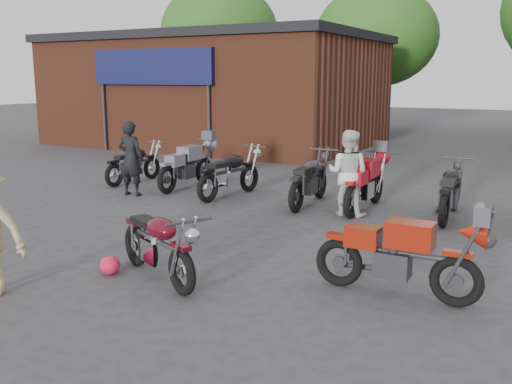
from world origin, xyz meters
The scene contains 15 objects.
ground centered at (0.00, 0.00, 0.00)m, with size 90.00×90.00×0.00m, color #323234.
brick_building centered at (-9.00, 14.00, 2.00)m, with size 12.00×8.00×4.00m, color #5F2C1B.
tree_0 centered at (-14.00, 22.00, 4.10)m, with size 6.56×6.56×8.20m, color #234D14, non-canonical shape.
tree_1 centered at (-5.00, 22.00, 3.70)m, with size 5.92×5.92×7.40m, color #234D14, non-canonical shape.
vintage_motorcycle centered at (-0.87, -0.05, 0.56)m, with size 1.92×0.63×1.12m, color #4C0914, non-canonical shape.
sportbike centered at (2.08, 0.92, 0.58)m, with size 2.00×0.66×1.16m, color #9E1E0D, non-canonical shape.
helmet centered at (-1.59, -0.20, 0.13)m, with size 0.28×0.28×0.26m, color red.
person_dark centered at (-4.92, 4.05, 0.85)m, with size 0.62×0.41×1.70m, color black.
person_light centered at (0.04, 4.65, 0.84)m, with size 0.81×0.63×1.67m, color silver.
row_bike_0 centered at (-5.92, 5.31, 0.54)m, with size 1.87×0.62×1.08m, color black, non-canonical shape.
row_bike_1 centered at (-4.32, 5.37, 0.61)m, with size 2.11×0.70×1.22m, color gray, non-canonical shape.
row_bike_2 centered at (-2.86, 5.02, 0.60)m, with size 2.06×0.68×1.19m, color black, non-canonical shape.
row_bike_3 centered at (-0.97, 5.13, 0.61)m, with size 2.09×0.69×1.21m, color black, non-canonical shape.
row_bike_4 centered at (0.21, 5.24, 0.61)m, with size 2.11×0.70×1.22m, color #B70F1E, non-canonical shape.
row_bike_5 centered at (1.85, 5.35, 0.59)m, with size 2.04×0.67×1.18m, color black, non-canonical shape.
Camera 1 is at (3.79, -5.74, 2.67)m, focal length 40.00 mm.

